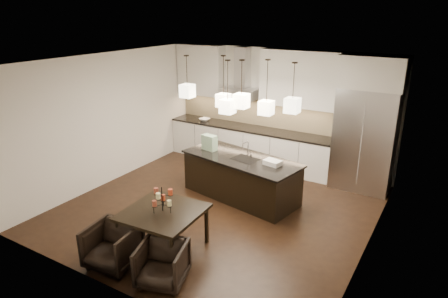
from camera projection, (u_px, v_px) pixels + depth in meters
The scene contains 37 objects.
floor at pixel (219, 208), 7.73m from camera, with size 5.50×5.50×0.02m, color black.
ceiling at pixel (218, 61), 6.79m from camera, with size 5.50×5.50×0.02m, color white.
wall_back at pixel (279, 108), 9.49m from camera, with size 5.50×0.02×2.80m, color silver.
wall_front at pixel (103, 197), 5.03m from camera, with size 5.50×0.02×2.80m, color silver.
wall_left at pixel (110, 119), 8.60m from camera, with size 0.02×5.50×2.80m, color silver.
wall_right at pixel (376, 169), 5.92m from camera, with size 0.02×5.50×2.80m, color silver.
refrigerator at pixel (365, 140), 8.27m from camera, with size 1.20×0.72×2.15m, color #B7B7BA.
fridge_panel at pixel (373, 72), 7.81m from camera, with size 1.26×0.72×0.65m, color silver.
lower_cabinets at pixel (249, 146), 9.85m from camera, with size 4.21×0.62×0.88m, color silver.
countertop at pixel (249, 128), 9.69m from camera, with size 4.21×0.66×0.04m, color black.
backsplash at pixel (255, 112), 9.82m from camera, with size 4.21×0.02×0.63m, color beige.
upper_cab_left at pixel (201, 70), 10.10m from camera, with size 1.25×0.35×1.25m, color silver.
upper_cab_right at pixel (301, 79), 8.81m from camera, with size 1.86×0.35×1.25m, color silver.
hood_canopy at pixel (240, 93), 9.61m from camera, with size 0.90×0.52×0.24m, color #B7B7BA.
hood_chimney at pixel (242, 67), 9.49m from camera, with size 0.30×0.28×0.96m, color #B7B7BA.
fruit_bowl at pixel (205, 120), 10.25m from camera, with size 0.26×0.26×0.06m, color silver.
island_body at pixel (241, 178), 8.05m from camera, with size 2.33×0.93×0.82m, color black.
island_top at pixel (241, 158), 7.91m from camera, with size 2.40×1.01×0.04m, color black.
faucet at pixel (248, 149), 7.85m from camera, with size 0.09×0.22×0.35m, color silver, non-canonical shape.
tote_bag at pixel (209, 142), 8.29m from camera, with size 0.32×0.17×0.32m, color #1B5F31.
food_container at pixel (273, 163), 7.52m from camera, with size 0.32×0.22×0.09m, color silver.
dining_table at pixel (164, 230), 6.29m from camera, with size 1.15×1.15×0.69m, color black, non-canonical shape.
candelabra at pixel (162, 199), 6.11m from camera, with size 0.33×0.33×0.40m, color black, non-canonical shape.
candle_a at pixel (169, 203), 6.07m from camera, with size 0.07×0.07×0.09m, color #F0E79D.
candle_b at pixel (163, 198), 6.24m from camera, with size 0.07×0.07×0.09m, color #CC4322.
candle_c at pixel (155, 203), 6.06m from camera, with size 0.07×0.07×0.09m, color #96412D.
candle_d at pixel (170, 192), 6.10m from camera, with size 0.07×0.07×0.09m, color #CC4322.
candle_e at pixel (156, 191), 6.14m from camera, with size 0.07×0.07×0.09m, color #96412D.
candle_f at pixel (158, 196), 5.96m from camera, with size 0.07×0.07×0.09m, color #F0E79D.
armchair_left at pixel (113, 246), 5.91m from camera, with size 0.69×0.71×0.65m, color black.
armchair_right at pixel (162, 264), 5.53m from camera, with size 0.64×0.66×0.60m, color black.
pendant_a at pixel (187, 91), 7.90m from camera, with size 0.24×0.24×0.26m, color #FFF5CE.
pendant_b at pixel (223, 100), 7.96m from camera, with size 0.24×0.24×0.26m, color #FFF5CE.
pendant_c at pixel (241, 101), 7.25m from camera, with size 0.24×0.24×0.26m, color #FFF5CE.
pendant_d at pixel (266, 108), 7.36m from camera, with size 0.24×0.24×0.26m, color #FFF5CE.
pendant_e at pixel (292, 105), 6.92m from camera, with size 0.24×0.24×0.26m, color #FFF5CE.
pendant_f at pixel (228, 106), 7.27m from camera, with size 0.24×0.24×0.26m, color #FFF5CE.
Camera 1 is at (3.64, -5.87, 3.65)m, focal length 32.00 mm.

